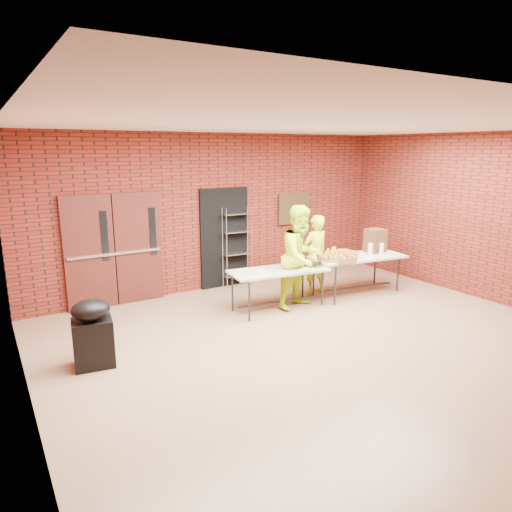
% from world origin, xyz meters
% --- Properties ---
extents(room, '(8.08, 7.08, 3.28)m').
position_xyz_m(room, '(0.00, 0.00, 1.60)').
color(room, '#8D6D4C').
rests_on(room, ground).
extents(double_doors, '(1.78, 0.12, 2.10)m').
position_xyz_m(double_doors, '(-2.20, 3.44, 1.05)').
color(double_doors, '#431613').
rests_on(double_doors, room).
extents(dark_doorway, '(1.10, 0.06, 2.10)m').
position_xyz_m(dark_doorway, '(0.10, 3.46, 1.05)').
color(dark_doorway, black).
rests_on(dark_doorway, room).
extents(bronze_plaque, '(0.85, 0.04, 0.70)m').
position_xyz_m(bronze_plaque, '(1.90, 3.45, 1.55)').
color(bronze_plaque, '#3A2E17').
rests_on(bronze_plaque, room).
extents(wire_rack, '(0.64, 0.28, 1.70)m').
position_xyz_m(wire_rack, '(0.33, 3.32, 0.85)').
color(wire_rack, '#ADADB4').
rests_on(wire_rack, room).
extents(table_left, '(1.87, 0.97, 0.74)m').
position_xyz_m(table_left, '(0.27, 1.68, 0.67)').
color(table_left, beige).
rests_on(table_left, room).
extents(table_right, '(2.00, 1.05, 0.79)m').
position_xyz_m(table_right, '(2.12, 1.58, 0.72)').
color(table_right, beige).
rests_on(table_right, room).
extents(basket_bananas, '(0.44, 0.34, 0.14)m').
position_xyz_m(basket_bananas, '(1.43, 1.57, 0.85)').
color(basket_bananas, '#A77B43').
rests_on(basket_bananas, table_right).
extents(basket_oranges, '(0.47, 0.36, 0.15)m').
position_xyz_m(basket_oranges, '(1.80, 1.66, 0.85)').
color(basket_oranges, '#A77B43').
rests_on(basket_oranges, table_right).
extents(basket_apples, '(0.43, 0.33, 0.13)m').
position_xyz_m(basket_apples, '(1.55, 1.39, 0.84)').
color(basket_apples, '#A77B43').
rests_on(basket_apples, table_right).
extents(muffin_tray, '(0.40, 0.40, 0.10)m').
position_xyz_m(muffin_tray, '(1.00, 1.61, 0.78)').
color(muffin_tray, '#134A15').
rests_on(muffin_tray, table_left).
extents(napkin_box, '(0.16, 0.11, 0.05)m').
position_xyz_m(napkin_box, '(-0.11, 1.64, 0.76)').
color(napkin_box, silver).
rests_on(napkin_box, table_left).
extents(coffee_dispenser, '(0.37, 0.33, 0.48)m').
position_xyz_m(coffee_dispenser, '(2.69, 1.68, 1.03)').
color(coffee_dispenser, '#4E371A').
rests_on(coffee_dispenser, table_right).
extents(cup_stack_front, '(0.08, 0.08, 0.24)m').
position_xyz_m(cup_stack_front, '(2.39, 1.51, 0.91)').
color(cup_stack_front, silver).
rests_on(cup_stack_front, table_right).
extents(cup_stack_mid, '(0.08, 0.08, 0.25)m').
position_xyz_m(cup_stack_mid, '(2.57, 1.37, 0.91)').
color(cup_stack_mid, silver).
rests_on(cup_stack_mid, table_right).
extents(cup_stack_back, '(0.07, 0.07, 0.22)m').
position_xyz_m(cup_stack_back, '(2.49, 1.57, 0.89)').
color(cup_stack_back, silver).
rests_on(cup_stack_back, table_right).
extents(covered_grill, '(0.58, 0.50, 0.94)m').
position_xyz_m(covered_grill, '(-3.15, 1.09, 0.47)').
color(covered_grill, black).
rests_on(covered_grill, room).
extents(volunteer_woman, '(0.61, 0.41, 1.61)m').
position_xyz_m(volunteer_woman, '(1.41, 2.05, 0.81)').
color(volunteer_woman, '#CCF61B').
rests_on(volunteer_woman, room).
extents(volunteer_man, '(1.07, 0.93, 1.90)m').
position_xyz_m(volunteer_man, '(0.67, 1.55, 0.95)').
color(volunteer_man, '#CCF61B').
rests_on(volunteer_man, room).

